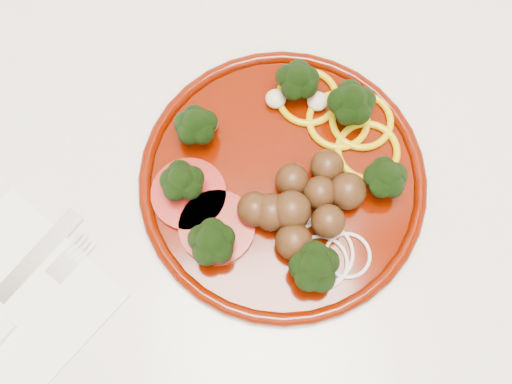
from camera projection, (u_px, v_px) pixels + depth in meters
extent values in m
cube|color=silver|center=(125.00, 302.00, 1.10)|extent=(2.40, 0.60, 0.87)
cube|color=silver|center=(42.00, 242.00, 0.67)|extent=(2.40, 0.60, 0.03)
cylinder|color=#490B00|center=(282.00, 182.00, 0.67)|extent=(0.30, 0.30, 0.01)
torus|color=#490B00|center=(283.00, 180.00, 0.66)|extent=(0.30, 0.30, 0.01)
sphere|color=#482912|center=(255.00, 209.00, 0.63)|extent=(0.04, 0.04, 0.04)
sphere|color=#482912|center=(294.00, 241.00, 0.62)|extent=(0.04, 0.04, 0.04)
sphere|color=#482912|center=(348.00, 191.00, 0.64)|extent=(0.04, 0.04, 0.04)
sphere|color=#482912|center=(291.00, 212.00, 0.63)|extent=(0.04, 0.04, 0.04)
sphere|color=#482912|center=(328.00, 222.00, 0.63)|extent=(0.04, 0.04, 0.04)
sphere|color=#482912|center=(320.00, 192.00, 0.64)|extent=(0.04, 0.04, 0.04)
sphere|color=#482912|center=(292.00, 179.00, 0.64)|extent=(0.04, 0.04, 0.04)
sphere|color=#482912|center=(327.00, 165.00, 0.65)|extent=(0.04, 0.04, 0.04)
sphere|color=#482912|center=(272.00, 212.00, 0.63)|extent=(0.04, 0.04, 0.04)
torus|color=#CDA707|center=(338.00, 120.00, 0.68)|extent=(0.07, 0.07, 0.01)
torus|color=#CDA707|center=(368.00, 151.00, 0.67)|extent=(0.07, 0.07, 0.01)
torus|color=#CDA707|center=(308.00, 97.00, 0.69)|extent=(0.07, 0.07, 0.01)
torus|color=#CDA707|center=(361.00, 121.00, 0.68)|extent=(0.07, 0.07, 0.01)
cylinder|color=#720A07|center=(189.00, 194.00, 0.65)|extent=(0.08, 0.08, 0.01)
cylinder|color=#720A07|center=(217.00, 227.00, 0.64)|extent=(0.08, 0.08, 0.01)
torus|color=beige|center=(320.00, 262.00, 0.64)|extent=(0.06, 0.06, 0.00)
torus|color=beige|center=(347.00, 255.00, 0.64)|extent=(0.05, 0.05, 0.00)
torus|color=beige|center=(322.00, 253.00, 0.64)|extent=(0.07, 0.07, 0.00)
ellipsoid|color=#C6B793|center=(276.00, 99.00, 0.68)|extent=(0.02, 0.02, 0.02)
ellipsoid|color=#C6B793|center=(208.00, 124.00, 0.67)|extent=(0.02, 0.02, 0.02)
ellipsoid|color=#C6B793|center=(317.00, 102.00, 0.68)|extent=(0.02, 0.02, 0.02)
cube|color=white|center=(8.00, 304.00, 0.63)|extent=(0.24, 0.24, 0.00)
cube|color=silver|center=(38.00, 255.00, 0.65)|extent=(0.10, 0.09, 0.00)
cube|color=silver|center=(61.00, 268.00, 0.64)|extent=(0.03, 0.03, 0.00)
cube|color=silver|center=(85.00, 255.00, 0.65)|extent=(0.02, 0.02, 0.00)
cube|color=silver|center=(81.00, 251.00, 0.65)|extent=(0.02, 0.02, 0.00)
cube|color=silver|center=(76.00, 248.00, 0.65)|extent=(0.02, 0.02, 0.00)
cube|color=silver|center=(72.00, 244.00, 0.65)|extent=(0.02, 0.02, 0.00)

